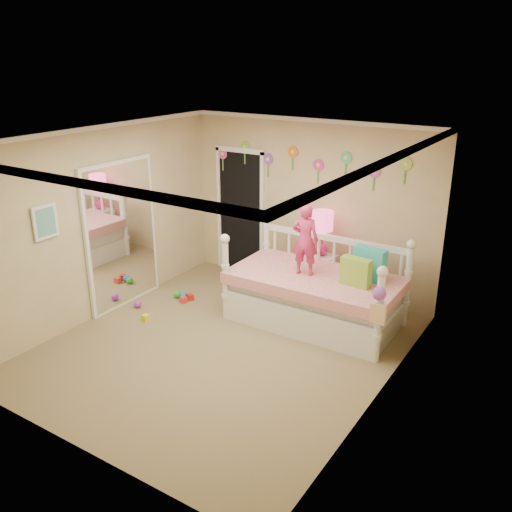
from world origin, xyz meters
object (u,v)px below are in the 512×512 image
Objects in this scene: child at (305,240)px; table_lamp at (323,226)px; daybed at (315,280)px; nightstand at (320,277)px.

child reaches higher than table_lamp.
daybed is 3.34× the size of nightstand.
table_lamp is (0.00, -0.00, 0.79)m from nightstand.
child reaches higher than daybed.
child is 1.40× the size of nightstand.
daybed is at bearing -171.39° from child.
child is at bearing -159.50° from daybed.
nightstand is at bearing 109.73° from daybed.
table_lamp is at bearing -93.32° from child.
nightstand is at bearing 90.00° from table_lamp.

